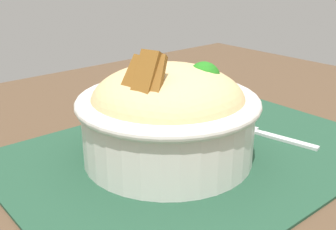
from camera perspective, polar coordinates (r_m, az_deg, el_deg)
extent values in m
cube|color=#4C3826|center=(0.46, 2.29, -8.50)|extent=(1.08, 0.89, 0.03)
cylinder|color=#412F20|center=(1.18, 6.31, -10.33)|extent=(0.04, 0.04, 0.74)
cube|color=#1E422D|center=(0.47, 3.74, -5.19)|extent=(0.42, 0.31, 0.00)
cylinder|color=silver|center=(0.44, 0.00, -1.73)|extent=(0.18, 0.18, 0.07)
torus|color=silver|center=(0.43, 0.00, 1.89)|extent=(0.20, 0.20, 0.01)
ellipsoid|color=tan|center=(0.43, 0.00, 2.02)|extent=(0.22, 0.22, 0.08)
sphere|color=#21711A|center=(0.44, 4.82, 5.18)|extent=(0.04, 0.04, 0.04)
cylinder|color=orange|center=(0.42, -1.45, 4.16)|extent=(0.03, 0.03, 0.01)
cylinder|color=orange|center=(0.41, -3.06, 3.73)|extent=(0.03, 0.01, 0.01)
cube|color=brown|center=(0.39, -4.92, 4.63)|extent=(0.04, 0.02, 0.05)
cube|color=brown|center=(0.38, -3.75, 4.72)|extent=(0.04, 0.03, 0.06)
cube|color=brown|center=(0.38, -2.33, 4.37)|extent=(0.04, 0.04, 0.05)
cube|color=silver|center=(0.51, 16.62, -3.48)|extent=(0.02, 0.07, 0.00)
cube|color=silver|center=(0.53, 12.57, -2.40)|extent=(0.01, 0.01, 0.00)
cube|color=silver|center=(0.54, 10.77, -1.91)|extent=(0.03, 0.03, 0.00)
cube|color=silver|center=(0.55, 8.95, -1.02)|extent=(0.01, 0.02, 0.00)
cube|color=silver|center=(0.55, 8.64, -1.20)|extent=(0.01, 0.02, 0.00)
cube|color=silver|center=(0.55, 8.31, -1.39)|extent=(0.01, 0.02, 0.00)
cube|color=silver|center=(0.54, 7.99, -1.58)|extent=(0.01, 0.02, 0.00)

